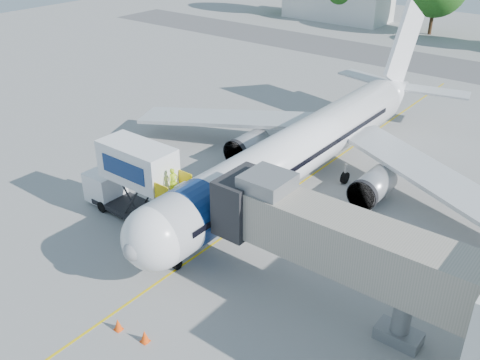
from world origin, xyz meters
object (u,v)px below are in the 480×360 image
Objects in this scene: jet_bridge at (324,235)px; ground_tug at (73,318)px; aircraft at (304,147)px; catering_hiloader at (133,180)px.

jet_bridge is 3.85× the size of ground_tug.
ground_tug is (-0.66, -20.36, -2.25)m from aircraft.
catering_hiloader is (-6.27, -11.12, -0.19)m from aircraft.
aircraft is 2.71× the size of jet_bridge.
jet_bridge is at bearing -54.30° from aircraft.
catering_hiloader is at bearing -119.41° from aircraft.
jet_bridge is 13.18m from ground_tug.
aircraft is at bearing 99.88° from ground_tug.
jet_bridge is 14.35m from catering_hiloader.
ground_tug is at bearing -58.74° from catering_hiloader.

